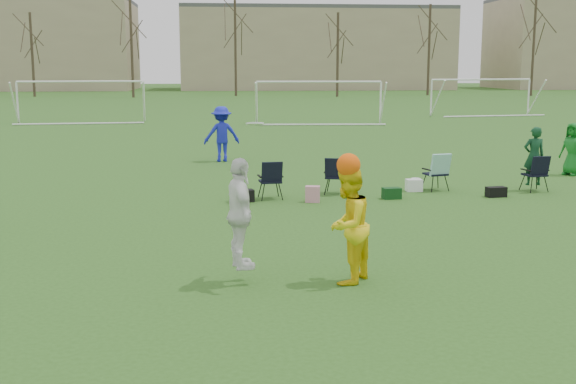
{
  "coord_description": "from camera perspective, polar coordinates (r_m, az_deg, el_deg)",
  "views": [
    {
      "loc": [
        -1.75,
        -10.24,
        3.3
      ],
      "look_at": [
        -0.66,
        1.44,
        1.25
      ],
      "focal_mm": 45.0,
      "sensor_mm": 36.0,
      "label": 1
    }
  ],
  "objects": [
    {
      "name": "building_row",
      "position": [
        106.61,
        -0.78,
        11.36
      ],
      "size": [
        126.0,
        16.0,
        13.0
      ],
      "color": "tan",
      "rests_on": "ground"
    },
    {
      "name": "ground",
      "position": [
        10.9,
        4.19,
        -7.74
      ],
      "size": [
        260.0,
        260.0,
        0.0
      ],
      "primitive_type": "plane",
      "color": "#2C551A",
      "rests_on": "ground"
    },
    {
      "name": "fielder_green_far",
      "position": [
        23.72,
        21.57,
        3.18
      ],
      "size": [
        0.84,
        0.94,
        1.61
      ],
      "primitive_type": "imported",
      "rotation": [
        0.0,
        0.0,
        -1.04
      ],
      "color": "#136D1F",
      "rests_on": "ground"
    },
    {
      "name": "goal_right",
      "position": [
        51.42,
        15.02,
        8.05
      ],
      "size": [
        7.35,
        1.14,
        2.46
      ],
      "rotation": [
        0.0,
        0.0,
        0.14
      ],
      "color": "white",
      "rests_on": "ground"
    },
    {
      "name": "goal_mid",
      "position": [
        42.65,
        2.45,
        8.06
      ],
      "size": [
        7.4,
        0.63,
        2.46
      ],
      "rotation": [
        0.0,
        0.0,
        -0.07
      ],
      "color": "white",
      "rests_on": "ground"
    },
    {
      "name": "center_contest",
      "position": [
        10.98,
        1.44,
        -2.17
      ],
      "size": [
        2.47,
        1.18,
        2.5
      ],
      "color": "white",
      "rests_on": "ground"
    },
    {
      "name": "sideline_setup",
      "position": [
        19.2,
        10.22,
        1.44
      ],
      "size": [
        8.46,
        1.92,
        1.71
      ],
      "color": "#103C21",
      "rests_on": "ground"
    },
    {
      "name": "fielder_blue",
      "position": [
        25.37,
        -5.26,
        4.59
      ],
      "size": [
        1.34,
        0.89,
        1.92
      ],
      "primitive_type": "imported",
      "rotation": [
        0.0,
        0.0,
        3.29
      ],
      "color": "#1921BF",
      "rests_on": "ground"
    },
    {
      "name": "tree_line",
      "position": [
        80.13,
        -3.98,
        11.17
      ],
      "size": [
        110.28,
        3.28,
        11.4
      ],
      "color": "#382B21",
      "rests_on": "ground"
    },
    {
      "name": "goal_left",
      "position": [
        45.02,
        -16.03,
        7.78
      ],
      "size": [
        7.39,
        0.76,
        2.46
      ],
      "rotation": [
        0.0,
        0.0,
        0.09
      ],
      "color": "white",
      "rests_on": "ground"
    }
  ]
}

